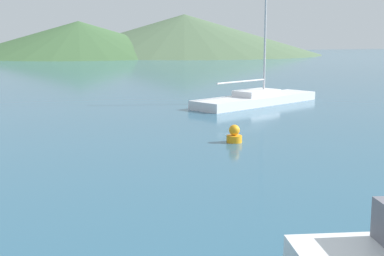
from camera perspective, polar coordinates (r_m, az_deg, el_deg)
The scene contains 4 objects.
sailboat_inner at distance 30.92m, azimuth 6.89°, elevation 3.14°, with size 9.00×5.08×7.15m.
buoy_marker at distance 19.84m, azimuth 4.53°, elevation -0.76°, with size 0.58×0.58×0.66m.
hill_east at distance 105.86m, azimuth -11.98°, elevation 9.33°, with size 45.45×45.45×6.54m.
hill_far_east at distance 112.17m, azimuth -0.83°, elevation 9.97°, with size 56.00×56.00×8.13m.
Camera 1 is at (-5.53, -0.38, 3.93)m, focal length 50.00 mm.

